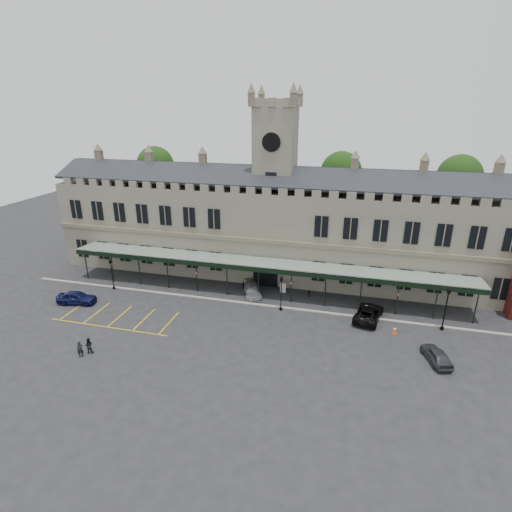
% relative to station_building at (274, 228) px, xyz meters
% --- Properties ---
extents(ground, '(140.00, 140.00, 0.00)m').
position_rel_station_building_xyz_m(ground, '(0.00, -15.91, -6.47)').
color(ground, '#232325').
extents(station_building, '(60.00, 10.36, 17.30)m').
position_rel_station_building_xyz_m(station_building, '(0.00, 0.00, 0.00)').
color(station_building, '#6B6759').
rests_on(station_building, ground).
extents(clock_tower, '(5.60, 5.60, 24.80)m').
position_rel_station_building_xyz_m(clock_tower, '(0.00, 0.09, 6.64)').
color(clock_tower, '#6B6759').
rests_on(clock_tower, ground).
extents(canopy, '(50.00, 4.10, 4.30)m').
position_rel_station_building_xyz_m(canopy, '(0.00, -8.45, -4.06)').
color(canopy, '#8C9E93').
rests_on(canopy, ground).
extents(kerb, '(60.00, 0.40, 0.12)m').
position_rel_station_building_xyz_m(kerb, '(0.00, -10.41, -6.41)').
color(kerb, gray).
rests_on(kerb, ground).
extents(parking_markings, '(16.00, 6.00, 0.01)m').
position_rel_station_building_xyz_m(parking_markings, '(-14.00, -17.41, -6.47)').
color(parking_markings, gold).
rests_on(parking_markings, ground).
extents(tree_behind_left, '(6.00, 6.00, 16.00)m').
position_rel_station_building_xyz_m(tree_behind_left, '(-22.00, 9.09, 6.35)').
color(tree_behind_left, '#332314').
rests_on(tree_behind_left, ground).
extents(tree_behind_mid, '(6.00, 6.00, 16.00)m').
position_rel_station_building_xyz_m(tree_behind_mid, '(8.00, 9.09, 6.35)').
color(tree_behind_mid, '#332314').
rests_on(tree_behind_mid, ground).
extents(tree_behind_right, '(6.00, 6.00, 16.00)m').
position_rel_station_building_xyz_m(tree_behind_right, '(24.00, 9.09, 6.35)').
color(tree_behind_right, '#332314').
rests_on(tree_behind_right, ground).
extents(lamp_post_left, '(0.40, 0.40, 4.21)m').
position_rel_station_building_xyz_m(lamp_post_left, '(-18.70, -10.76, -3.97)').
color(lamp_post_left, black).
rests_on(lamp_post_left, ground).
extents(lamp_post_mid, '(0.41, 0.41, 4.31)m').
position_rel_station_building_xyz_m(lamp_post_mid, '(3.22, -10.95, -3.91)').
color(lamp_post_mid, black).
rests_on(lamp_post_mid, ground).
extents(lamp_post_right, '(0.47, 0.47, 5.01)m').
position_rel_station_building_xyz_m(lamp_post_right, '(20.53, -10.95, -3.49)').
color(lamp_post_right, black).
rests_on(lamp_post_right, ground).
extents(traffic_cone, '(0.48, 0.48, 0.76)m').
position_rel_station_building_xyz_m(traffic_cone, '(15.63, -12.93, -6.09)').
color(traffic_cone, '#E54E07').
rests_on(traffic_cone, ground).
extents(sign_board, '(0.74, 0.08, 1.27)m').
position_rel_station_building_xyz_m(sign_board, '(2.59, -6.36, -5.85)').
color(sign_board, black).
rests_on(sign_board, ground).
extents(bollard_left, '(0.17, 0.17, 0.96)m').
position_rel_station_building_xyz_m(bollard_left, '(-2.58, -6.46, -5.99)').
color(bollard_left, black).
rests_on(bollard_left, ground).
extents(bollard_right, '(0.16, 0.16, 0.90)m').
position_rel_station_building_xyz_m(bollard_right, '(5.95, -6.69, -6.02)').
color(bollard_right, black).
rests_on(bollard_right, ground).
extents(car_left_a, '(4.78, 2.56, 1.55)m').
position_rel_station_building_xyz_m(car_left_a, '(-20.64, -15.39, -5.69)').
color(car_left_a, '#0E123E').
rests_on(car_left_a, ground).
extents(car_taxi, '(3.40, 5.03, 1.35)m').
position_rel_station_building_xyz_m(car_taxi, '(-0.94, -8.05, -5.79)').
color(car_taxi, gray).
rests_on(car_taxi, ground).
extents(car_van, '(3.67, 5.91, 1.52)m').
position_rel_station_building_xyz_m(car_van, '(13.00, -10.54, -5.71)').
color(car_van, black).
rests_on(car_van, ground).
extents(car_right_a, '(2.72, 4.30, 1.36)m').
position_rel_station_building_xyz_m(car_right_a, '(19.00, -17.10, -5.79)').
color(car_right_a, '#33353A').
rests_on(car_right_a, ground).
extents(person_a, '(0.70, 0.69, 1.62)m').
position_rel_station_building_xyz_m(person_a, '(-13.20, -24.63, -5.66)').
color(person_a, black).
rests_on(person_a, ground).
extents(person_b, '(0.94, 0.84, 1.61)m').
position_rel_station_building_xyz_m(person_b, '(-12.85, -23.85, -5.66)').
color(person_b, black).
rests_on(person_b, ground).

